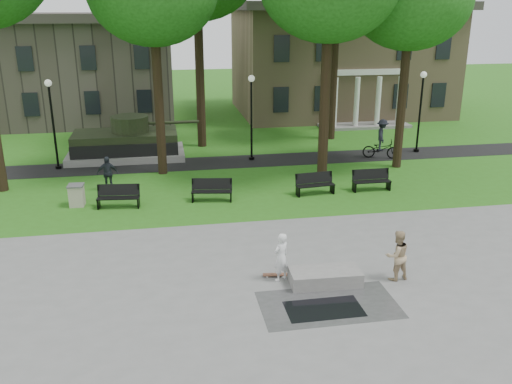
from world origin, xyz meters
TOP-DOWN VIEW (x-y plane):
  - ground at (0.00, 0.00)m, footprint 120.00×120.00m
  - plaza at (0.00, -5.00)m, footprint 22.00×16.00m
  - footpath at (0.00, 12.00)m, footprint 44.00×2.60m
  - building_right at (10.00, 26.00)m, footprint 17.00×12.00m
  - building_left at (-11.00, 26.50)m, footprint 15.00×10.00m
  - lamp_left at (-10.00, 12.30)m, footprint 0.36×0.36m
  - lamp_mid at (0.50, 12.30)m, footprint 0.36×0.36m
  - lamp_right at (10.50, 12.30)m, footprint 0.36×0.36m
  - tank_monument at (-6.46, 14.00)m, footprint 7.45×3.40m
  - puddle at (-0.16, -3.94)m, footprint 2.20×1.20m
  - concrete_block at (0.31, -2.47)m, footprint 2.24×1.09m
  - skateboard at (-1.13, -1.75)m, footprint 0.80×0.30m
  - skateboarder at (-1.00, -2.00)m, footprint 0.69×0.63m
  - friend_watching at (2.60, -2.59)m, footprint 0.89×0.75m
  - pedestrian_walker at (-7.06, 8.12)m, footprint 0.98×0.42m
  - cyclist at (7.83, 11.32)m, footprint 2.18×1.38m
  - park_bench_0 at (-6.45, 5.71)m, footprint 1.84×0.71m
  - park_bench_1 at (-2.41, 5.84)m, footprint 1.85×0.81m
  - park_bench_2 at (2.38, 5.91)m, footprint 1.84×0.69m
  - park_bench_3 at (5.14, 5.99)m, footprint 1.80×0.53m
  - trash_bin at (-8.24, 6.20)m, footprint 0.69×0.69m

SIDE VIEW (x-z plane):
  - ground at x=0.00m, z-range 0.00..0.00m
  - footpath at x=0.00m, z-range 0.00..0.01m
  - plaza at x=0.00m, z-range 0.00..0.02m
  - puddle at x=-0.16m, z-range 0.02..0.02m
  - skateboard at x=-1.13m, z-range 0.02..0.09m
  - concrete_block at x=0.31m, z-range 0.02..0.47m
  - trash_bin at x=-8.24m, z-range 0.01..0.97m
  - park_bench_0 at x=-6.45m, z-range 0.02..1.02m
  - park_bench_1 at x=-2.41m, z-range 0.02..1.02m
  - park_bench_2 at x=2.38m, z-range 0.02..1.02m
  - park_bench_3 at x=5.14m, z-range 0.02..1.02m
  - skateboarder at x=-1.00m, z-range 0.02..1.61m
  - pedestrian_walker at x=-7.06m, z-range 0.00..1.66m
  - friend_watching at x=2.60m, z-range 0.02..1.67m
  - tank_monument at x=-6.46m, z-range -0.34..2.06m
  - cyclist at x=7.83m, z-range -0.21..2.04m
  - lamp_left at x=-10.00m, z-range 0.43..5.16m
  - lamp_mid at x=0.50m, z-range 0.43..5.16m
  - lamp_right at x=10.50m, z-range 0.43..5.16m
  - building_left at x=-11.00m, z-range 0.00..7.20m
  - building_right at x=10.00m, z-range 0.04..8.64m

